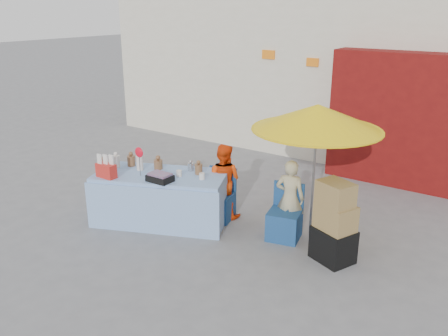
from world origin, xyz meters
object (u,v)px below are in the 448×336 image
Objects in this scene: chair_left at (218,204)px; vendor_orange at (223,181)px; box_stack at (334,225)px; umbrella at (317,118)px; market_table at (161,197)px; vendor_beige at (290,198)px; chair_right at (284,223)px.

vendor_orange is at bearing 75.42° from chair_left.
box_stack reaches higher than chair_left.
umbrella is 1.55m from box_stack.
market_table is at bearing -171.89° from box_stack.
market_table is 1.94× the size of vendor_beige.
umbrella reaches higher than chair_left.
vendor_beige is (0.00, 0.13, 0.36)m from chair_right.
vendor_beige is (1.98, 0.76, 0.19)m from market_table.
market_table is 1.07m from vendor_orange.
vendor_orange reaches higher than chair_right.
vendor_orange is at bearing 170.66° from box_stack.
umbrella is (0.30, 0.15, 1.27)m from vendor_beige.
chair_left is 1.00× the size of chair_right.
box_stack is at bearing 157.60° from vendor_orange.
chair_right is 1.69m from umbrella.
chair_left is 0.67× the size of vendor_orange.
vendor_orange reaches higher than chair_left.
market_table is at bearing -158.30° from umbrella.
umbrella is at bearing 172.47° from vendor_orange.
market_table reaches higher than chair_right.
umbrella reaches higher than market_table.
chair_right is (1.97, 0.62, -0.17)m from market_table.
chair_left is 1.31m from vendor_beige.
vendor_beige is 1.32m from umbrella.
chair_right is 0.39m from vendor_beige.
vendor_beige is at bearing -6.93° from chair_left.
chair_left is at bearing 17.60° from market_table.
chair_left is 0.41m from vendor_orange.
box_stack is at bearing 145.15° from vendor_beige.
vendor_beige is at bearing 75.42° from chair_right.
umbrella is at bearing -1.39° from market_table.
box_stack is (0.57, -0.50, -1.35)m from umbrella.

